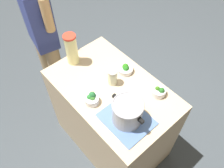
{
  "coord_description": "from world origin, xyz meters",
  "views": [
    {
      "loc": [
        -0.83,
        0.73,
        2.35
      ],
      "look_at": [
        0.0,
        0.0,
        0.94
      ],
      "focal_mm": 37.84,
      "sensor_mm": 36.0,
      "label": 1
    }
  ],
  "objects": [
    {
      "name": "counter_slab",
      "position": [
        0.0,
        0.0,
        0.45
      ],
      "size": [
        1.04,
        0.65,
        0.89
      ],
      "primitive_type": "cube",
      "color": "#C7AE89",
      "rests_on": "ground_plane"
    },
    {
      "name": "person_cook",
      "position": [
        0.9,
        0.07,
        0.87
      ],
      "size": [
        0.5,
        0.26,
        1.58
      ],
      "color": "tan",
      "rests_on": "ground_plane"
    },
    {
      "name": "dish_cloth",
      "position": [
        -0.28,
        0.11,
        0.9
      ],
      "size": [
        0.35,
        0.29,
        0.01
      ],
      "primitive_type": "cube",
      "color": "#5675AC",
      "rests_on": "counter_slab"
    },
    {
      "name": "lemonade_pitcher",
      "position": [
        0.43,
        0.06,
        1.03
      ],
      "size": [
        0.1,
        0.1,
        0.28
      ],
      "color": "#F5F2A4",
      "rests_on": "counter_slab"
    },
    {
      "name": "broccoli_bowl_center",
      "position": [
        0.0,
        0.19,
        0.93
      ],
      "size": [
        0.11,
        0.11,
        0.09
      ],
      "color": "silver",
      "rests_on": "counter_slab"
    },
    {
      "name": "ground_plane",
      "position": [
        0.0,
        0.0,
        0.0
      ],
      "size": [
        8.0,
        8.0,
        0.0
      ],
      "primitive_type": "plane",
      "color": "#424A50"
    },
    {
      "name": "cooking_pot",
      "position": [
        -0.28,
        0.11,
        1.0
      ],
      "size": [
        0.28,
        0.21,
        0.18
      ],
      "color": "#B7B7BC",
      "rests_on": "dish_cloth"
    },
    {
      "name": "broccoli_bowl_back",
      "position": [
        -0.27,
        -0.23,
        0.93
      ],
      "size": [
        0.11,
        0.11,
        0.08
      ],
      "color": "silver",
      "rests_on": "counter_slab"
    },
    {
      "name": "broccoli_bowl_front",
      "position": [
        0.06,
        -0.2,
        0.92
      ],
      "size": [
        0.13,
        0.13,
        0.08
      ],
      "color": "silver",
      "rests_on": "counter_slab"
    },
    {
      "name": "mason_jar",
      "position": [
        0.04,
        -0.04,
        0.96
      ],
      "size": [
        0.08,
        0.08,
        0.13
      ],
      "color": "beige",
      "rests_on": "counter_slab"
    }
  ]
}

